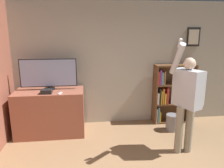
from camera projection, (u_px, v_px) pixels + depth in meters
name	position (u px, v px, depth m)	size (l,w,h in m)	color
wall_back	(112.00, 64.00, 4.85)	(6.20, 0.09, 2.70)	#B2AD9E
tv_ledge	(51.00, 112.00, 4.46)	(1.35, 0.70, 0.91)	#93513D
television	(49.00, 74.00, 4.36)	(1.12, 0.22, 0.63)	black
game_console	(47.00, 92.00, 4.14)	(0.20, 0.16, 0.08)	black
remote_loose	(60.00, 93.00, 4.13)	(0.08, 0.14, 0.02)	white
bookshelf	(169.00, 94.00, 4.99)	(0.92, 0.28, 1.35)	brown
person	(187.00, 97.00, 3.62)	(0.62, 0.58, 1.97)	gray
waste_bin	(172.00, 122.00, 4.64)	(0.27, 0.27, 0.35)	gray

